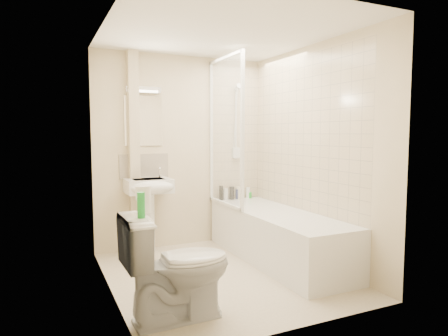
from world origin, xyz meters
name	(u,v)px	position (x,y,z in m)	size (l,w,h in m)	color
floor	(223,275)	(0.00, 0.00, 0.00)	(2.50, 2.50, 0.00)	beige
wall_back	(182,151)	(0.00, 1.25, 1.20)	(2.20, 0.02, 2.40)	beige
wall_left	(109,160)	(-1.10, 0.00, 1.20)	(0.02, 2.50, 2.40)	beige
wall_right	(313,154)	(1.10, 0.00, 1.20)	(0.02, 2.50, 2.40)	beige
ceiling	(223,32)	(0.00, 0.00, 2.40)	(2.20, 2.50, 0.02)	white
tile_back	(235,134)	(0.75, 1.24, 1.42)	(0.70, 0.01, 1.75)	beige
tile_right	(303,134)	(1.09, 0.17, 1.42)	(0.01, 2.10, 1.75)	beige
pipe_boxing	(134,153)	(-0.62, 1.19, 1.20)	(0.12, 0.12, 2.40)	beige
splashback	(144,166)	(-0.49, 1.24, 1.03)	(0.60, 0.01, 0.30)	beige
mirror	(143,121)	(-0.49, 1.24, 1.58)	(0.46, 0.01, 0.60)	white
strip_light	(143,90)	(-0.49, 1.22, 1.95)	(0.42, 0.07, 0.07)	silver
bathtub	(277,235)	(0.75, 0.17, 0.29)	(0.70, 2.10, 0.55)	white
shower_screen	(225,132)	(0.40, 0.80, 1.45)	(0.04, 0.92, 1.80)	white
shower_fixture	(236,125)	(0.75, 1.19, 1.55)	(0.10, 0.16, 0.99)	white
pedestal_sink	(149,194)	(-0.49, 1.01, 0.71)	(0.53, 0.48, 1.02)	white
bottle_black_a	(221,193)	(0.51, 1.16, 0.65)	(0.05, 0.05, 0.19)	black
bottle_white_a	(226,194)	(0.57, 1.16, 0.63)	(0.06, 0.06, 0.15)	silver
bottle_black_b	(232,193)	(0.66, 1.16, 0.64)	(0.06, 0.06, 0.17)	black
bottle_blue	(237,194)	(0.75, 1.16, 0.62)	(0.05, 0.05, 0.13)	navy
bottle_cream	(239,193)	(0.77, 1.16, 0.63)	(0.07, 0.07, 0.16)	beige
bottle_white_b	(248,193)	(0.91, 1.16, 0.62)	(0.05, 0.05, 0.15)	white
bottle_green	(249,195)	(0.93, 1.16, 0.59)	(0.07, 0.07, 0.08)	green
toilet	(177,266)	(-0.72, -0.73, 0.42)	(0.83, 0.48, 0.84)	white
toilet_roll_lower	(144,206)	(-0.95, -0.65, 0.89)	(0.10, 0.10, 0.10)	white
toilet_roll_upper	(143,193)	(-0.96, -0.65, 0.99)	(0.11, 0.11, 0.10)	white
green_bottle	(141,205)	(-1.02, -0.83, 0.93)	(0.05, 0.05, 0.18)	green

